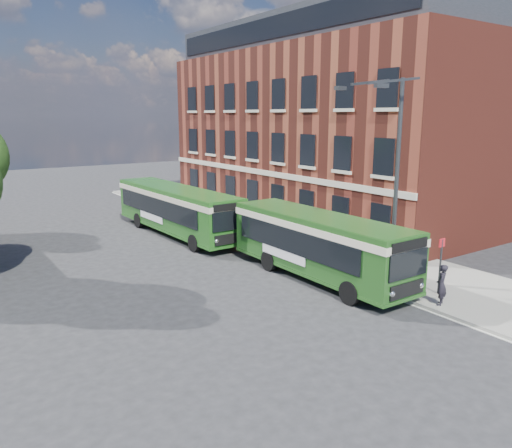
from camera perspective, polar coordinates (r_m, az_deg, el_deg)
ground at (r=21.48m, az=1.77°, el=-8.06°), size 120.00×120.00×0.00m
pavement at (r=31.62m, az=3.44°, el=-1.23°), size 6.00×48.00×0.15m
kerb_line at (r=29.91m, az=-1.18°, el=-2.14°), size 0.12×48.00×0.01m
brick_office at (r=38.32m, az=8.27°, el=11.45°), size 12.10×26.00×14.20m
street_lamp at (r=22.15m, az=15.17°, el=4.93°), size 2.96×2.38×9.00m
bus_stop_sign at (r=22.08m, az=20.33°, el=-4.15°), size 0.35×0.08×2.52m
bus_front at (r=23.17m, az=7.17°, el=-1.88°), size 2.68×10.33×3.02m
bus_rear at (r=31.98m, az=-9.10°, el=2.01°), size 2.98×12.50×3.02m
pedestrian_a at (r=21.00m, az=20.44°, el=-6.53°), size 0.71×0.63×1.64m
pedestrian_b at (r=23.04m, az=14.04°, el=-4.23°), size 1.10×1.03×1.81m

